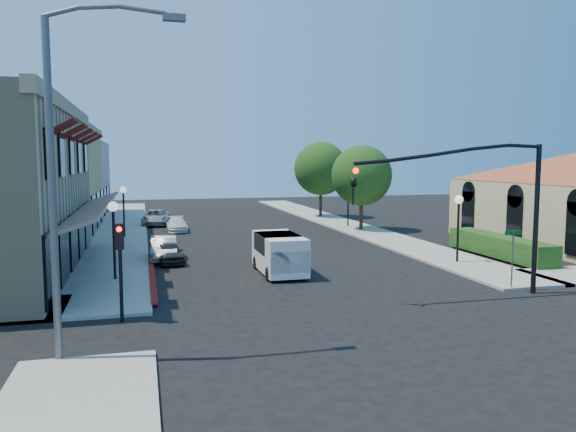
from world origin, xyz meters
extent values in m
plane|color=black|center=(0.00, 0.00, 0.00)|extent=(120.00, 120.00, 0.00)
cube|color=gray|center=(-8.75, 27.00, 0.06)|extent=(3.50, 50.00, 0.12)
cube|color=gray|center=(8.75, 27.00, 0.06)|extent=(3.50, 50.00, 0.12)
cube|color=maroon|center=(-6.90, 8.00, 0.00)|extent=(0.25, 10.00, 0.06)
cube|color=tan|center=(-10.65, 11.00, 7.80)|extent=(0.50, 18.20, 0.60)
cube|color=#561416|center=(-9.60, 11.00, 3.05)|extent=(1.75, 17.00, 0.67)
cube|color=#571111|center=(-9.95, 4.00, 6.55)|extent=(1.02, 1.50, 0.60)
cube|color=#571111|center=(-9.95, 7.40, 6.55)|extent=(1.02, 1.50, 0.60)
cube|color=#571111|center=(-9.95, 10.80, 6.55)|extent=(1.02, 1.50, 0.60)
cube|color=#571111|center=(-9.95, 14.20, 6.55)|extent=(1.02, 1.50, 0.60)
cube|color=#571111|center=(-9.95, 17.60, 6.55)|extent=(1.02, 1.50, 0.60)
cube|color=black|center=(-10.45, 3.50, 1.60)|extent=(0.12, 2.60, 2.60)
cube|color=black|center=(-10.45, 6.90, 1.60)|extent=(0.12, 2.60, 2.60)
cube|color=black|center=(-10.45, 10.30, 1.60)|extent=(0.12, 2.60, 2.60)
cube|color=black|center=(-10.45, 13.70, 1.60)|extent=(0.12, 2.60, 2.60)
cube|color=black|center=(-10.45, 17.10, 1.60)|extent=(0.12, 2.60, 2.60)
cube|color=tan|center=(-15.50, 26.00, 3.80)|extent=(10.00, 12.00, 7.60)
cube|color=#D3A59F|center=(-15.50, 38.00, 3.50)|extent=(10.00, 12.00, 7.00)
cube|color=black|center=(14.45, 6.50, 1.80)|extent=(0.12, 1.40, 2.80)
cube|color=black|center=(14.45, 11.50, 1.80)|extent=(0.12, 1.40, 2.80)
cube|color=black|center=(14.45, 16.50, 1.80)|extent=(0.12, 1.40, 2.80)
cube|color=#1B4112|center=(11.70, 9.00, 0.00)|extent=(1.40, 8.00, 1.10)
cylinder|color=black|center=(8.80, 22.00, 1.05)|extent=(0.28, 0.28, 2.10)
sphere|color=#1B4112|center=(8.80, 22.00, 4.20)|extent=(4.56, 4.56, 4.56)
cylinder|color=black|center=(8.80, 32.00, 1.14)|extent=(0.28, 0.28, 2.27)
sphere|color=#1B4112|center=(8.80, 32.00, 4.55)|extent=(4.94, 4.94, 4.94)
cylinder|color=black|center=(8.00, 1.50, 3.00)|extent=(0.20, 0.20, 6.00)
cylinder|color=black|center=(4.10, 1.50, 5.60)|extent=(7.80, 0.14, 0.14)
imported|color=black|center=(0.20, 1.50, 4.70)|extent=(0.20, 0.16, 1.00)
sphere|color=#FF0C0C|center=(0.20, 1.32, 5.00)|extent=(0.22, 0.22, 0.22)
cylinder|color=black|center=(-8.00, 1.50, 1.50)|extent=(0.12, 0.12, 3.00)
cube|color=black|center=(-8.00, 1.35, 2.90)|extent=(0.28, 0.22, 0.85)
sphere|color=#FF0C0C|center=(-8.00, 1.23, 3.15)|extent=(0.18, 0.18, 0.18)
cylinder|color=#595B5E|center=(-9.50, -2.00, 4.50)|extent=(0.20, 0.20, 9.00)
cylinder|color=#595B5E|center=(-8.00, -2.00, 9.25)|extent=(3.00, 0.12, 0.12)
cube|color=#595B5E|center=(-6.30, -2.00, 9.15)|extent=(0.60, 0.25, 0.18)
cylinder|color=#595B5E|center=(7.50, 2.20, 1.25)|extent=(0.06, 0.06, 2.50)
cube|color=#0C591E|center=(7.50, 2.20, 2.40)|extent=(0.80, 0.04, 0.18)
cylinder|color=black|center=(-8.50, 8.00, 1.60)|extent=(0.12, 0.12, 3.20)
sphere|color=white|center=(-8.50, 8.00, 3.35)|extent=(0.44, 0.44, 0.44)
cylinder|color=black|center=(-8.50, 22.00, 1.60)|extent=(0.12, 0.12, 3.20)
sphere|color=white|center=(-8.50, 22.00, 3.35)|extent=(0.44, 0.44, 0.44)
cylinder|color=black|center=(8.50, 8.00, 1.60)|extent=(0.12, 0.12, 3.20)
sphere|color=white|center=(8.50, 8.00, 3.35)|extent=(0.44, 0.44, 0.44)
cylinder|color=black|center=(8.50, 24.00, 1.60)|extent=(0.12, 0.12, 3.20)
sphere|color=white|center=(8.50, 24.00, 3.35)|extent=(0.44, 0.44, 0.44)
cube|color=white|center=(-1.04, 7.87, 1.00)|extent=(1.82, 4.21, 1.72)
cube|color=white|center=(-1.04, 6.05, 0.91)|extent=(1.77, 0.57, 0.96)
cube|color=black|center=(-1.04, 6.39, 1.39)|extent=(1.63, 0.10, 0.86)
cube|color=black|center=(-1.04, 8.16, 1.43)|extent=(1.84, 2.49, 0.86)
cylinder|color=black|center=(-1.85, 6.44, 0.32)|extent=(0.24, 0.63, 0.63)
cylinder|color=black|center=(-1.85, 9.30, 0.32)|extent=(0.24, 0.63, 0.63)
cylinder|color=black|center=(-0.23, 6.44, 0.32)|extent=(0.24, 0.63, 0.63)
cylinder|color=black|center=(-0.22, 9.30, 0.32)|extent=(0.24, 0.63, 0.63)
imported|color=black|center=(-5.97, 12.00, 0.55)|extent=(1.61, 3.33, 1.10)
imported|color=#9B9DA0|center=(-6.20, 13.00, 0.64)|extent=(1.45, 3.90, 1.27)
imported|color=silver|center=(-4.80, 25.00, 0.52)|extent=(1.51, 3.62, 1.05)
imported|color=#A4A6A9|center=(-6.20, 29.65, 0.64)|extent=(2.50, 4.75, 1.28)
camera|label=1|loc=(-7.23, -17.59, 5.41)|focal=35.00mm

